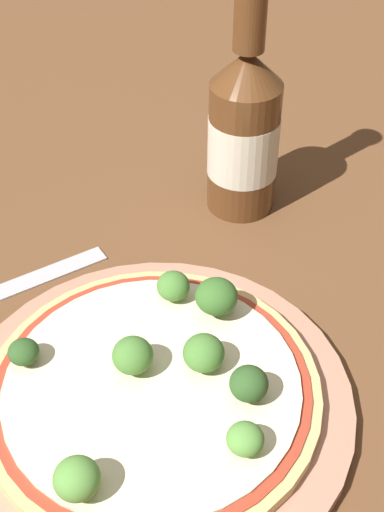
% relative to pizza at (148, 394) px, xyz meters
% --- Properties ---
extents(ground_plane, '(3.00, 3.00, 0.00)m').
position_rel_pizza_xyz_m(ground_plane, '(-0.02, 0.00, -0.02)').
color(ground_plane, brown).
extents(plate, '(0.28, 0.28, 0.01)m').
position_rel_pizza_xyz_m(plate, '(0.00, 0.00, -0.01)').
color(plate, tan).
rests_on(plate, ground_plane).
extents(pizza, '(0.24, 0.24, 0.01)m').
position_rel_pizza_xyz_m(pizza, '(0.00, 0.00, 0.00)').
color(pizza, tan).
rests_on(pizza, plate).
extents(broccoli_floret_0, '(0.03, 0.03, 0.03)m').
position_rel_pizza_xyz_m(broccoli_floret_0, '(0.02, 0.04, 0.02)').
color(broccoli_floret_0, '#6B8E51').
rests_on(broccoli_floret_0, pizza).
extents(broccoli_floret_1, '(0.03, 0.03, 0.03)m').
position_rel_pizza_xyz_m(broccoli_floret_1, '(0.06, 0.04, 0.02)').
color(broccoli_floret_1, '#6B8E51').
rests_on(broccoli_floret_1, pizza).
extents(broccoli_floret_2, '(0.03, 0.03, 0.03)m').
position_rel_pizza_xyz_m(broccoli_floret_2, '(-0.01, 0.09, 0.03)').
color(broccoli_floret_2, '#6B8E51').
rests_on(broccoli_floret_2, pizza).
extents(broccoli_floret_3, '(0.03, 0.03, 0.02)m').
position_rel_pizza_xyz_m(broccoli_floret_3, '(-0.04, 0.08, 0.02)').
color(broccoli_floret_3, '#6B8E51').
rests_on(broccoli_floret_3, pizza).
extents(broccoli_floret_4, '(0.03, 0.03, 0.03)m').
position_rel_pizza_xyz_m(broccoli_floret_4, '(-0.02, 0.01, 0.02)').
color(broccoli_floret_4, '#6B8E51').
rests_on(broccoli_floret_4, pizza).
extents(broccoli_floret_5, '(0.03, 0.03, 0.03)m').
position_rel_pizza_xyz_m(broccoli_floret_5, '(0.02, -0.08, 0.02)').
color(broccoli_floret_5, '#6B8E51').
rests_on(broccoli_floret_5, pizza).
extents(broccoli_floret_6, '(0.02, 0.02, 0.02)m').
position_rel_pizza_xyz_m(broccoli_floret_6, '(-0.08, -0.04, 0.02)').
color(broccoli_floret_6, '#6B8E51').
rests_on(broccoli_floret_6, pizza).
extents(broccoli_floret_7, '(0.02, 0.02, 0.02)m').
position_rel_pizza_xyz_m(broccoli_floret_7, '(0.08, 0.01, 0.02)').
color(broccoli_floret_7, '#6B8E51').
rests_on(broccoli_floret_7, pizza).
extents(beer_bottle, '(0.06, 0.06, 0.23)m').
position_rel_pizza_xyz_m(beer_bottle, '(-0.10, 0.23, 0.06)').
color(beer_bottle, '#563319').
rests_on(beer_bottle, ground_plane).
extents(fork, '(0.07, 0.19, 0.00)m').
position_rel_pizza_xyz_m(fork, '(-0.18, 0.01, -0.02)').
color(fork, '#B2B2B7').
rests_on(fork, ground_plane).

